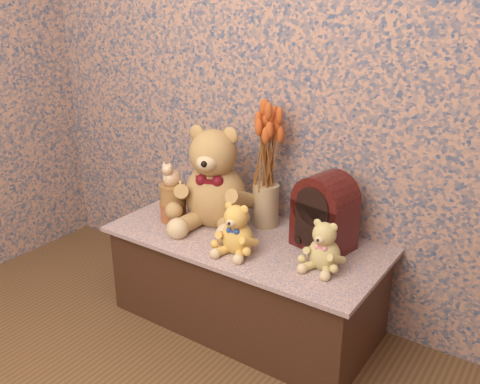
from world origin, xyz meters
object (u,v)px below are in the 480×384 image
at_px(teddy_medium, 237,226).
at_px(biscuit_tin_lower, 173,211).
at_px(teddy_small, 325,242).
at_px(teddy_large, 215,171).
at_px(cathedral_radio, 325,211).
at_px(ceramic_vase, 266,205).
at_px(cat_figurine, 171,172).

bearing_deg(teddy_medium, biscuit_tin_lower, 161.29).
distance_m(teddy_medium, teddy_small, 0.38).
bearing_deg(biscuit_tin_lower, teddy_medium, -11.48).
height_order(teddy_large, cathedral_radio, teddy_large).
bearing_deg(cathedral_radio, teddy_large, -162.87).
bearing_deg(cathedral_radio, ceramic_vase, -176.70).
xyz_separation_m(teddy_large, ceramic_vase, (0.22, 0.10, -0.16)).
bearing_deg(biscuit_tin_lower, teddy_large, 30.76).
height_order(teddy_small, cathedral_radio, cathedral_radio).
distance_m(teddy_small, ceramic_vase, 0.46).
relative_size(teddy_medium, cat_figurine, 1.87).
relative_size(teddy_small, cat_figurine, 1.74).
bearing_deg(teddy_small, cat_figurine, 179.78).
xyz_separation_m(teddy_medium, cathedral_radio, (0.29, 0.25, 0.05)).
height_order(teddy_small, biscuit_tin_lower, teddy_small).
bearing_deg(biscuit_tin_lower, cat_figurine, 0.00).
bearing_deg(teddy_medium, teddy_large, 135.93).
relative_size(teddy_large, teddy_medium, 2.15).
height_order(teddy_large, teddy_medium, teddy_large).
bearing_deg(teddy_large, teddy_small, -29.31).
bearing_deg(teddy_small, biscuit_tin_lower, 179.78).
distance_m(ceramic_vase, cat_figurine, 0.48).
xyz_separation_m(teddy_medium, teddy_small, (0.37, 0.08, -0.01)).
relative_size(teddy_medium, biscuit_tin_lower, 1.92).
height_order(teddy_large, biscuit_tin_lower, teddy_large).
bearing_deg(teddy_small, teddy_medium, -167.05).
distance_m(teddy_large, biscuit_tin_lower, 0.30).
relative_size(teddy_large, cat_figurine, 4.02).
bearing_deg(ceramic_vase, teddy_medium, -82.37).
bearing_deg(teddy_large, biscuit_tin_lower, -168.48).
bearing_deg(teddy_small, ceramic_vase, 152.74).
bearing_deg(ceramic_vase, cathedral_radio, -8.37).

